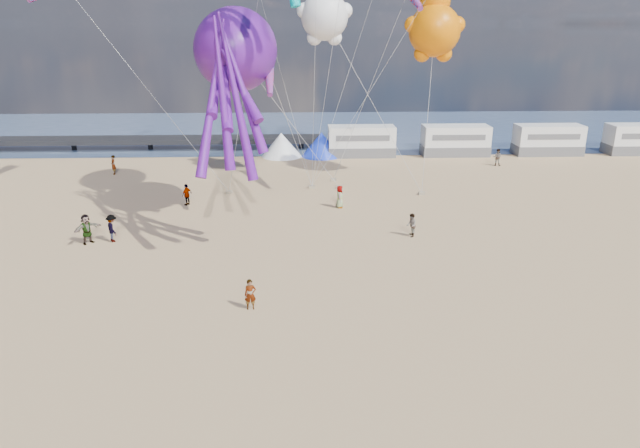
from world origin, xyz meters
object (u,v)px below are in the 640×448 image
at_px(beachgoer_7, 497,157).
at_px(kite_teddy_orange, 434,31).
at_px(beachgoer_4, 87,229).
at_px(sandbag_d, 333,180).
at_px(beachgoer_1, 411,225).
at_px(sandbag_c, 422,193).
at_px(motorhome_0, 361,141).
at_px(beachgoer_2, 112,228).
at_px(motorhome_2, 548,140).
at_px(sandbag_b, 339,187).
at_px(sandbag_a, 229,192).
at_px(beachgoer_0, 340,197).
at_px(motorhome_3, 640,139).
at_px(beachgoer_5, 113,165).
at_px(standing_person, 250,294).
at_px(kite_panda, 325,16).
at_px(beachgoer_3, 187,195).
at_px(motorhome_1, 455,140).
at_px(tent_white, 281,145).
at_px(windsock_right, 269,72).
at_px(sandbag_e, 312,187).
at_px(tent_blue, 321,144).
at_px(kite_octopus_purple, 236,50).

bearing_deg(beachgoer_7, kite_teddy_orange, 60.46).
bearing_deg(beachgoer_4, sandbag_d, -7.20).
height_order(beachgoer_1, sandbag_c, beachgoer_1).
relative_size(motorhome_0, beachgoer_2, 3.86).
relative_size(motorhome_2, sandbag_b, 13.20).
distance_m(sandbag_a, sandbag_b, 8.78).
bearing_deg(kite_teddy_orange, beachgoer_0, -155.67).
distance_m(motorhome_3, beachgoer_4, 53.14).
distance_m(beachgoer_5, beachgoer_7, 34.99).
relative_size(standing_person, kite_panda, 0.24).
distance_m(beachgoer_2, sandbag_d, 19.82).
relative_size(beachgoer_0, beachgoer_3, 1.02).
xyz_separation_m(standing_person, kite_panda, (4.45, 22.80, 12.41)).
bearing_deg(motorhome_1, beachgoer_7, -58.76).
bearing_deg(kite_teddy_orange, kite_panda, 159.52).
relative_size(motorhome_3, beachgoer_2, 3.86).
bearing_deg(motorhome_1, beachgoer_3, -146.26).
xyz_separation_m(motorhome_1, standing_person, (-18.11, -32.43, -0.76)).
height_order(beachgoer_0, beachgoer_1, beachgoer_0).
xyz_separation_m(motorhome_1, sandbag_a, (-21.28, -13.13, -1.39)).
bearing_deg(beachgoer_3, beachgoer_5, -106.92).
distance_m(tent_white, sandbag_d, 10.76).
bearing_deg(beachgoer_7, windsock_right, 62.19).
bearing_deg(kite_teddy_orange, sandbag_b, 177.32).
bearing_deg(sandbag_e, tent_blue, 83.95).
relative_size(motorhome_1, beachgoer_0, 4.03).
relative_size(motorhome_3, sandbag_a, 13.20).
distance_m(tent_white, sandbag_b, 13.06).
relative_size(tent_white, sandbag_d, 8.00).
bearing_deg(sandbag_a, beachgoer_1, -38.83).
distance_m(beachgoer_3, windsock_right, 11.48).
bearing_deg(sandbag_c, kite_octopus_purple, -159.39).
bearing_deg(beachgoer_1, kite_panda, -157.16).
xyz_separation_m(tent_white, kite_teddy_orange, (12.38, -9.99, 10.89)).
relative_size(beachgoer_4, sandbag_b, 3.69).
bearing_deg(beachgoer_0, beachgoer_7, -44.56).
bearing_deg(motorhome_3, beachgoer_4, -153.63).
bearing_deg(tent_blue, beachgoer_5, -160.35).
distance_m(motorhome_0, motorhome_2, 19.00).
distance_m(standing_person, beachgoer_0, 16.23).
height_order(beachgoer_1, kite_panda, kite_panda).
bearing_deg(tent_white, sandbag_a, -106.08).
relative_size(motorhome_2, standing_person, 4.46).
bearing_deg(motorhome_0, beachgoer_0, -101.15).
relative_size(sandbag_d, kite_teddy_orange, 0.07).
height_order(tent_blue, kite_panda, kite_panda).
height_order(sandbag_b, kite_panda, kite_panda).
distance_m(tent_white, kite_octopus_purple, 21.55).
bearing_deg(beachgoer_1, motorhome_1, 162.31).
bearing_deg(beachgoer_0, sandbag_e, 26.67).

